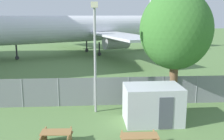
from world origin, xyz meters
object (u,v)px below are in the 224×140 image
portable_cabin (153,104)px  tree_near_hangar (176,30)px  picnic_bench_near_cabin (56,137)px  airplane (86,29)px

portable_cabin → tree_near_hangar: bearing=55.0°
picnic_bench_near_cabin → tree_near_hangar: bearing=37.8°
airplane → portable_cabin: (4.79, -29.05, -3.09)m
tree_near_hangar → airplane: bearing=105.4°
tree_near_hangar → picnic_bench_near_cabin: bearing=-142.2°
picnic_bench_near_cabin → tree_near_hangar: 11.02m
portable_cabin → tree_near_hangar: (2.30, 3.40, 4.27)m
portable_cabin → tree_near_hangar: size_ratio=0.42×
picnic_bench_near_cabin → tree_near_hangar: tree_near_hangar is taller
portable_cabin → tree_near_hangar: 5.92m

